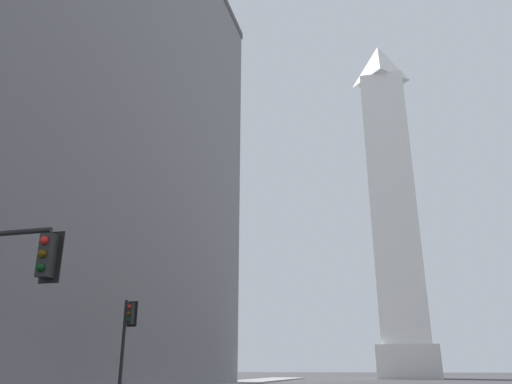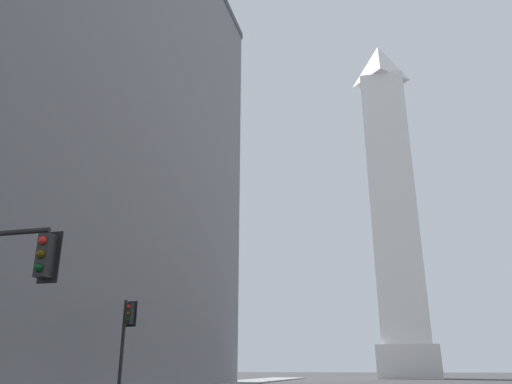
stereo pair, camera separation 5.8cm
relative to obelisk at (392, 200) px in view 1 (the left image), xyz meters
name	(u,v)px [view 1 (the left image)]	position (x,y,z in m)	size (l,w,h in m)	color
building_left	(47,99)	(-26.90, -52.72, -6.34)	(18.44, 46.79, 43.29)	slate
obelisk	(392,200)	(0.00, 0.00, 0.00)	(9.00, 9.00, 58.34)	silver
traffic_light_mid_left	(127,332)	(-15.30, -57.95, -24.78)	(0.79, 0.52, 4.87)	black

